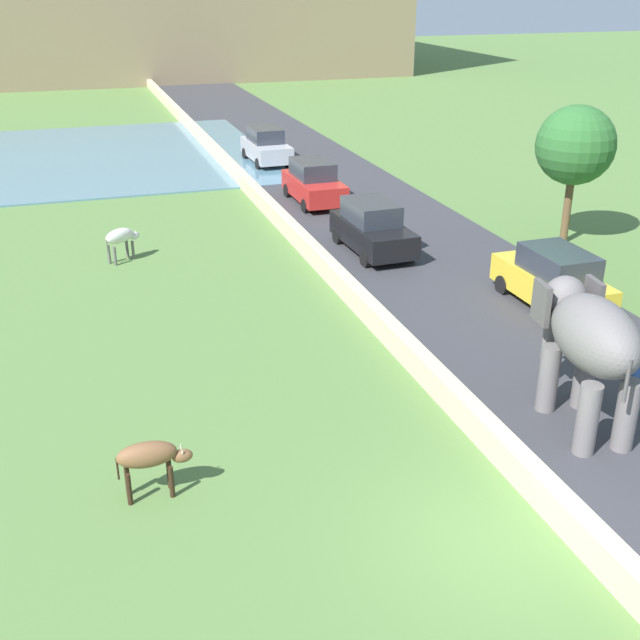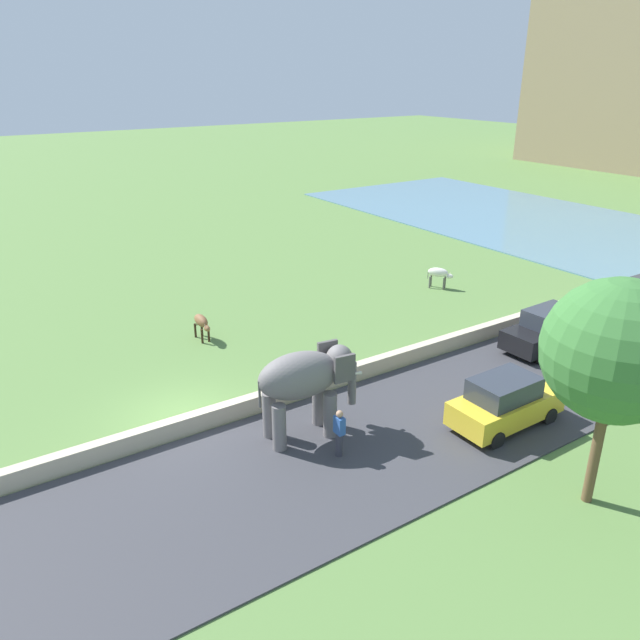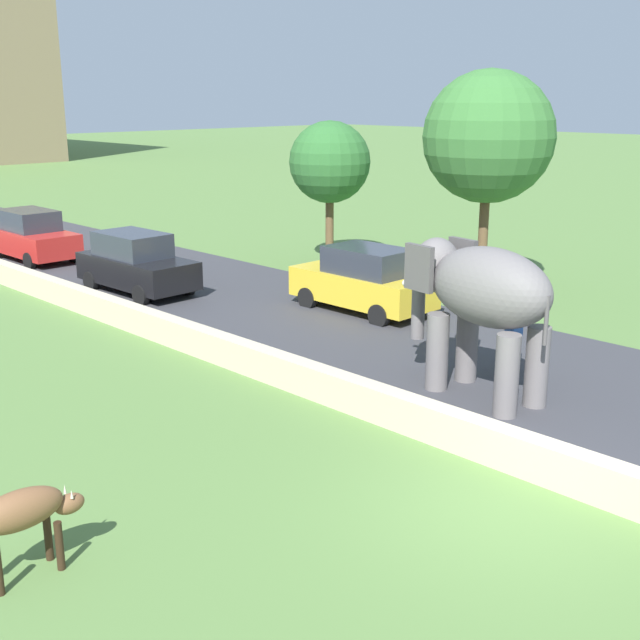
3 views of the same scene
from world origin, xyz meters
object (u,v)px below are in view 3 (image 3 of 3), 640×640
Objects in this scene: car_yellow at (364,280)px; person_beside_elephant at (514,335)px; elephant at (480,295)px; cow_brown at (24,513)px; car_red at (32,236)px; car_black at (136,263)px.

person_beside_elephant is at bearing -105.30° from car_yellow.
elephant is 1.98m from person_beside_elephant.
person_beside_elephant is 5.82m from car_yellow.
person_beside_elephant is 1.17× the size of cow_brown.
car_yellow is at bearing -76.33° from car_red.
car_black is at bearing 90.15° from elephant.
car_red is 6.74m from car_black.
car_red is 1.00× the size of car_yellow.
elephant reaches higher than car_yellow.
car_yellow is (1.54, 5.62, 0.03)m from person_beside_elephant.
cow_brown is at bearing -115.86° from car_red.
car_red is 13.33m from car_yellow.
person_beside_elephant is at bearing -0.46° from cow_brown.
elephant reaches higher than cow_brown.
elephant is at bearing -1.76° from cow_brown.
car_red is at bearing 90.09° from elephant.
person_beside_elephant is at bearing 6.89° from elephant.
car_yellow is at bearing 61.75° from elephant.
car_red is (-0.03, 18.76, -1.14)m from elephant.
elephant is 0.88× the size of car_black.
person_beside_elephant is 10.57m from cow_brown.
person_beside_elephant is (1.58, 0.19, -1.16)m from elephant.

